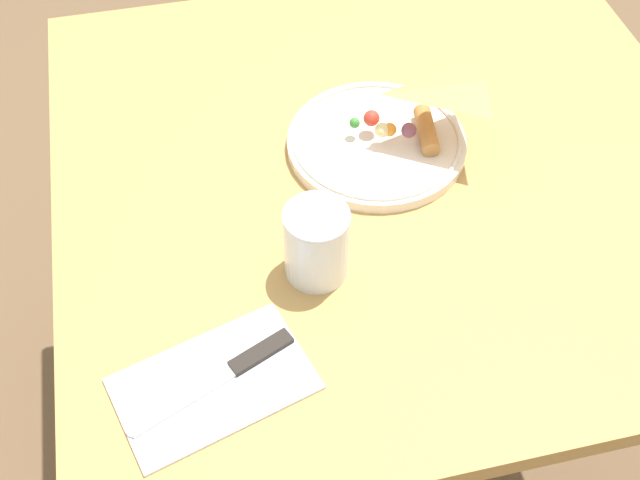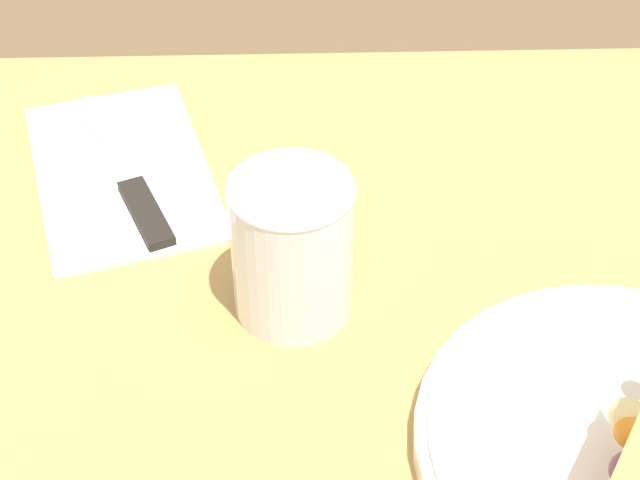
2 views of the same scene
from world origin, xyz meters
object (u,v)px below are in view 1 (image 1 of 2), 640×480
object	(u,v)px
plate_pizza	(378,140)
butter_knife	(221,376)
napkin_folded	(214,384)
dining_table	(387,216)
milk_glass	(317,246)

from	to	relation	value
plate_pizza	butter_knife	world-z (taller)	plate_pizza
plate_pizza	napkin_folded	xyz separation A→B (m)	(0.27, 0.32, -0.01)
napkin_folded	butter_knife	bearing A→B (deg)	-156.55
plate_pizza	butter_knife	size ratio (longest dim) A/B	1.26
napkin_folded	butter_knife	size ratio (longest dim) A/B	1.20
butter_knife	dining_table	bearing A→B (deg)	-157.71
napkin_folded	milk_glass	bearing A→B (deg)	-137.98
dining_table	butter_knife	xyz separation A→B (m)	(0.28, 0.28, 0.12)
napkin_folded	butter_knife	xyz separation A→B (m)	(-0.01, -0.00, 0.00)
napkin_folded	plate_pizza	bearing A→B (deg)	-130.60
plate_pizza	milk_glass	size ratio (longest dim) A/B	2.48
dining_table	napkin_folded	world-z (taller)	napkin_folded
dining_table	napkin_folded	xyz separation A→B (m)	(0.29, 0.29, 0.11)
milk_glass	napkin_folded	size ratio (longest dim) A/B	0.42
milk_glass	napkin_folded	world-z (taller)	milk_glass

